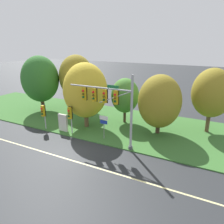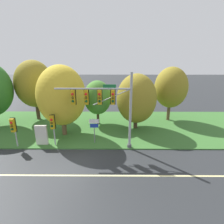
{
  "view_description": "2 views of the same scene",
  "coord_description": "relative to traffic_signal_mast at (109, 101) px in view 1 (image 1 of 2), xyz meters",
  "views": [
    {
      "loc": [
        11.53,
        -13.95,
        9.57
      ],
      "look_at": [
        2.08,
        4.25,
        2.84
      ],
      "focal_mm": 35.0,
      "sensor_mm": 36.0,
      "label": 1
    },
    {
      "loc": [
        3.27,
        -11.65,
        7.91
      ],
      "look_at": [
        3.16,
        3.76,
        3.19
      ],
      "focal_mm": 28.0,
      "sensor_mm": 36.0,
      "label": 2
    }
  ],
  "objects": [
    {
      "name": "tree_tall_centre",
      "position": [
        3.3,
        4.82,
        -0.76
      ],
      "size": [
        4.47,
        4.47,
        6.29
      ],
      "color": "#423021",
      "rests_on": "grass_verge"
    },
    {
      "name": "info_kiosk",
      "position": [
        -6.04,
        0.56,
        -3.31
      ],
      "size": [
        1.1,
        0.24,
        1.9
      ],
      "color": "beige",
      "rests_on": "grass_verge"
    },
    {
      "name": "tree_left_of_mast",
      "position": [
        -9.41,
        7.89,
        0.44
      ],
      "size": [
        4.78,
        4.78,
        7.69
      ],
      "color": "#423021",
      "rests_on": "grass_verge"
    },
    {
      "name": "grass_verge",
      "position": [
        -2.58,
        5.49,
        -4.3
      ],
      "size": [
        48.0,
        11.5,
        0.1
      ],
      "primitive_type": "cube",
      "color": "#386B2D",
      "rests_on": "ground"
    },
    {
      "name": "tree_nearest_road",
      "position": [
        -13.46,
        5.12,
        0.21
      ],
      "size": [
        5.03,
        5.03,
        7.61
      ],
      "color": "#4C3823",
      "rests_on": "grass_verge"
    },
    {
      "name": "tree_mid_verge",
      "position": [
        -1.21,
        6.18,
        -0.95
      ],
      "size": [
        3.29,
        3.29,
        5.37
      ],
      "color": "#423021",
      "rests_on": "grass_verge"
    },
    {
      "name": "route_sign_post",
      "position": [
        -1.1,
        0.87,
        -2.57
      ],
      "size": [
        0.93,
        0.08,
        2.47
      ],
      "color": "slate",
      "rests_on": "grass_verge"
    },
    {
      "name": "ground_plane",
      "position": [
        -2.58,
        -2.76,
        -4.35
      ],
      "size": [
        160.0,
        160.0,
        0.0
      ],
      "primitive_type": "plane",
      "color": "#282B2D"
    },
    {
      "name": "lane_stripe",
      "position": [
        -2.58,
        -3.96,
        -4.34
      ],
      "size": [
        36.0,
        0.16,
        0.01
      ],
      "primitive_type": "cube",
      "color": "beige",
      "rests_on": "ground"
    },
    {
      "name": "pedestrian_signal_near_kerb",
      "position": [
        -4.79,
        0.28,
        -2.08
      ],
      "size": [
        0.46,
        0.55,
        3.01
      ],
      "color": "#9EA0A5",
      "rests_on": "grass_verge"
    },
    {
      "name": "tree_behind_signpost",
      "position": [
        -4.53,
        2.86,
        -0.03
      ],
      "size": [
        4.89,
        4.89,
        7.29
      ],
      "color": "brown",
      "rests_on": "grass_verge"
    },
    {
      "name": "pedestrian_signal_further_along",
      "position": [
        -8.22,
        -0.03,
        -2.24
      ],
      "size": [
        0.46,
        0.55,
        2.82
      ],
      "color": "#9EA0A5",
      "rests_on": "grass_verge"
    },
    {
      "name": "tree_right_far",
      "position": [
        7.98,
        7.63,
        0.05
      ],
      "size": [
        4.12,
        4.12,
        6.89
      ],
      "color": "brown",
      "rests_on": "grass_verge"
    },
    {
      "name": "traffic_signal_mast",
      "position": [
        0.0,
        0.0,
        0.0
      ],
      "size": [
        6.61,
        0.49,
        6.79
      ],
      "color": "#9EA0A5",
      "rests_on": "grass_verge"
    }
  ]
}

